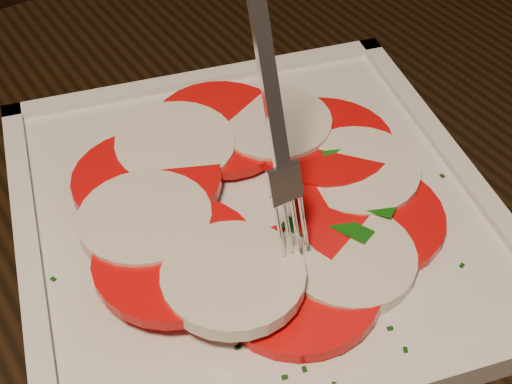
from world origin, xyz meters
The scene contains 5 objects.
table centered at (-0.06, 0.14, 0.65)m, with size 1.27×0.91×0.75m.
chair centered at (0.05, 0.81, 0.53)m, with size 0.51×0.51×0.93m.
plate centered at (-0.01, 0.17, 0.76)m, with size 0.32×0.32×0.01m, color silver.
caprese_salad centered at (-0.01, 0.17, 0.78)m, with size 0.28×0.27×0.03m.
fork centered at (-0.02, 0.14, 0.88)m, with size 0.02×0.06×0.18m, color white, non-canonical shape.
Camera 1 is at (-0.17, -0.13, 1.12)m, focal length 50.00 mm.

